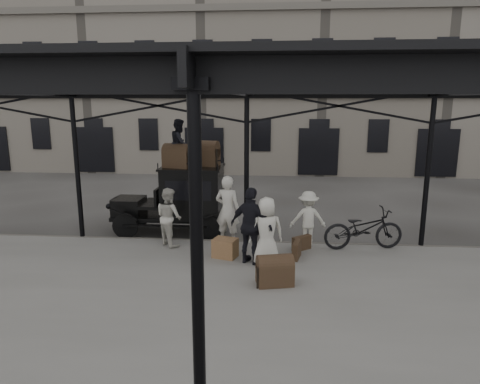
{
  "coord_description": "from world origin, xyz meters",
  "views": [
    {
      "loc": [
        0.8,
        -9.99,
        4.2
      ],
      "look_at": [
        -0.15,
        1.6,
        1.7
      ],
      "focal_mm": 32.0,
      "sensor_mm": 36.0,
      "label": 1
    }
  ],
  "objects_px": {
    "porter_official": "(251,226)",
    "taxi": "(183,197)",
    "steamer_trunk_platform": "(275,272)",
    "porter_left": "(228,210)",
    "bicycle": "(363,229)",
    "steamer_trunk_roof_near": "(178,157)"
  },
  "relations": [
    {
      "from": "porter_official",
      "to": "taxi",
      "type": "bearing_deg",
      "value": -25.64
    },
    {
      "from": "taxi",
      "to": "steamer_trunk_platform",
      "type": "relative_size",
      "value": 4.59
    },
    {
      "from": "steamer_trunk_platform",
      "to": "taxi",
      "type": "bearing_deg",
      "value": 112.63
    },
    {
      "from": "porter_left",
      "to": "bicycle",
      "type": "height_order",
      "value": "porter_left"
    },
    {
      "from": "taxi",
      "to": "porter_left",
      "type": "bearing_deg",
      "value": -40.81
    },
    {
      "from": "porter_left",
      "to": "bicycle",
      "type": "xyz_separation_m",
      "value": [
        3.79,
        -0.13,
        -0.42
      ]
    },
    {
      "from": "porter_left",
      "to": "steamer_trunk_roof_near",
      "type": "distance_m",
      "value": 2.4
    },
    {
      "from": "porter_left",
      "to": "porter_official",
      "type": "bearing_deg",
      "value": 131.73
    },
    {
      "from": "porter_left",
      "to": "steamer_trunk_platform",
      "type": "distance_m",
      "value": 3.11
    },
    {
      "from": "porter_official",
      "to": "steamer_trunk_platform",
      "type": "xyz_separation_m",
      "value": [
        0.6,
        -1.24,
        -0.69
      ]
    },
    {
      "from": "taxi",
      "to": "bicycle",
      "type": "relative_size",
      "value": 1.65
    },
    {
      "from": "steamer_trunk_roof_near",
      "to": "steamer_trunk_platform",
      "type": "height_order",
      "value": "steamer_trunk_roof_near"
    },
    {
      "from": "porter_official",
      "to": "bicycle",
      "type": "relative_size",
      "value": 0.89
    },
    {
      "from": "steamer_trunk_roof_near",
      "to": "porter_left",
      "type": "bearing_deg",
      "value": -19.81
    },
    {
      "from": "taxi",
      "to": "porter_official",
      "type": "bearing_deg",
      "value": -50.42
    },
    {
      "from": "porter_left",
      "to": "steamer_trunk_roof_near",
      "type": "height_order",
      "value": "steamer_trunk_roof_near"
    },
    {
      "from": "taxi",
      "to": "porter_official",
      "type": "relative_size",
      "value": 1.87
    },
    {
      "from": "porter_official",
      "to": "steamer_trunk_roof_near",
      "type": "distance_m",
      "value": 3.78
    },
    {
      "from": "bicycle",
      "to": "steamer_trunk_platform",
      "type": "distance_m",
      "value": 3.55
    },
    {
      "from": "taxi",
      "to": "steamer_trunk_platform",
      "type": "distance_m",
      "value": 5.07
    },
    {
      "from": "porter_official",
      "to": "steamer_trunk_platform",
      "type": "relative_size",
      "value": 2.46
    },
    {
      "from": "bicycle",
      "to": "porter_official",
      "type": "bearing_deg",
      "value": 104.34
    }
  ]
}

